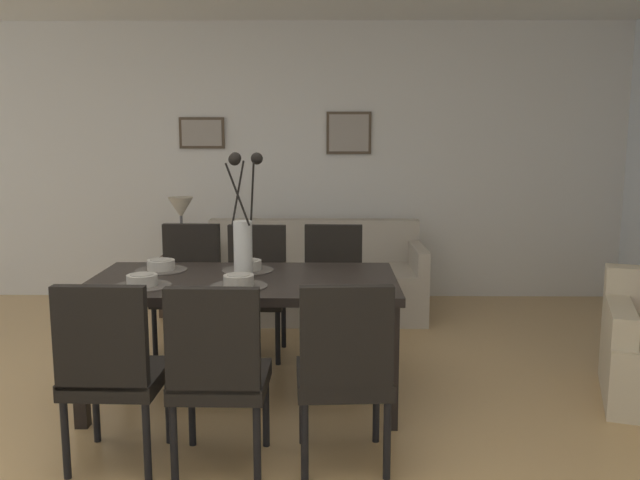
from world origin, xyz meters
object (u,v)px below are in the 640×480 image
object	(u,v)px
dining_chair_far_left	(218,368)
dining_chair_far_right	(255,283)
bowl_near_right	(161,264)
framed_picture_left	(202,133)
dining_chair_mid_left	(344,366)
table_lamp	(181,213)
side_table	(183,284)
bowl_far_left	(239,279)
dining_chair_near_left	(111,365)
bowl_far_right	(248,264)
framed_picture_center	(349,133)
dining_chair_mid_right	(333,283)
dining_chair_near_right	(189,282)
centerpiece_vase	(243,231)
dining_table	(244,291)
bowl_near_left	(142,279)
sofa	(314,283)

from	to	relation	value
dining_chair_far_left	dining_chair_far_right	xyz separation A→B (m)	(-0.01, 1.76, 0.00)
bowl_near_right	framed_picture_left	bearing A→B (deg)	93.77
dining_chair_far_right	bowl_near_right	distance (m)	0.87
dining_chair_mid_left	table_lamp	distance (m)	3.11
side_table	framed_picture_left	size ratio (longest dim) A/B	1.22
bowl_far_left	side_table	distance (m)	2.33
side_table	table_lamp	bearing A→B (deg)	104.04
bowl_far_left	table_lamp	bearing A→B (deg)	110.07
dining_chair_near_left	bowl_far_right	size ratio (longest dim) A/B	5.41
dining_chair_near_left	framed_picture_center	bearing A→B (deg)	70.36
dining_chair_far_left	dining_chair_mid_right	world-z (taller)	same
dining_chair_near_right	centerpiece_vase	xyz separation A→B (m)	(0.52, -0.91, 0.51)
dining_table	centerpiece_vase	size ratio (longest dim) A/B	2.45
framed_picture_left	dining_chair_mid_right	bearing A→B (deg)	-53.41
dining_chair_near_left	framed_picture_center	size ratio (longest dim) A/B	2.19
bowl_far_left	framed_picture_center	world-z (taller)	framed_picture_center
bowl_far_left	dining_chair_far_left	bearing A→B (deg)	-90.97
bowl_far_left	bowl_far_right	size ratio (longest dim) A/B	1.00
bowl_far_left	dining_chair_far_right	bearing A→B (deg)	91.37
dining_chair_near_left	bowl_near_left	bearing A→B (deg)	91.81
dining_chair_near_left	side_table	bearing A→B (deg)	95.34
framed_picture_left	bowl_far_left	bearing A→B (deg)	-75.85
dining_chair_near_right	dining_chair_mid_right	bearing A→B (deg)	-1.72
bowl_far_right	sofa	world-z (taller)	bowl_far_right
dining_chair_far_left	dining_chair_mid_left	distance (m)	0.59
side_table	dining_chair_near_left	bearing A→B (deg)	-84.66
dining_chair_mid_right	bowl_far_left	world-z (taller)	dining_chair_mid_right
dining_chair_mid_right	side_table	distance (m)	1.69
dining_chair_mid_left	framed_picture_left	distance (m)	3.77
centerpiece_vase	sofa	xyz separation A→B (m)	(0.37, 1.91, -0.74)
sofa	framed_picture_left	bearing A→B (deg)	149.64
dining_chair_mid_left	sofa	world-z (taller)	dining_chair_mid_left
dining_chair_mid_left	sofa	size ratio (longest dim) A/B	0.48
bowl_near_left	bowl_near_right	bearing A→B (deg)	90.00
dining_chair_near_left	framed_picture_center	world-z (taller)	framed_picture_center
dining_chair_near_right	framed_picture_left	bearing A→B (deg)	96.26
framed_picture_center	bowl_far_left	bearing A→B (deg)	-104.15
bowl_near_right	bowl_far_right	size ratio (longest dim) A/B	1.00
dining_chair_near_left	dining_chair_far_left	bearing A→B (deg)	-3.73
bowl_near_right	sofa	xyz separation A→B (m)	(0.91, 1.69, -0.50)
dining_chair_mid_left	bowl_near_right	distance (m)	1.57
dining_chair_mid_right	framed_picture_left	xyz separation A→B (m)	(-1.23, 1.65, 1.07)
bowl_far_right	side_table	size ratio (longest dim) A/B	0.33
dining_chair_far_right	bowl_far_right	size ratio (longest dim) A/B	5.41
dining_table	side_table	size ratio (longest dim) A/B	3.46
dining_chair_mid_left	framed_picture_left	xyz separation A→B (m)	(-1.27, 3.39, 1.07)
dining_chair_near_right	dining_chair_far_right	world-z (taller)	same
sofa	dining_chair_far_right	bearing A→B (deg)	-110.77
side_table	bowl_far_left	bearing A→B (deg)	-69.93
bowl_far_right	framed_picture_left	world-z (taller)	framed_picture_left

